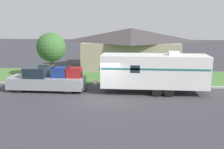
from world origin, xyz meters
The scene contains 8 objects.
ground_plane centered at (0.00, 0.00, 0.00)m, with size 120.00×120.00×0.00m, color #38383D.
curb_strip centered at (0.00, 3.75, 0.07)m, with size 80.00×0.30×0.14m.
lawn_strip centered at (0.00, 7.40, 0.01)m, with size 80.00×7.00×0.03m.
house_across_street centered at (1.81, 12.98, 2.43)m, with size 11.75×7.55×4.70m.
pickup_truck centered at (-4.70, 1.90, 0.88)m, with size 6.14×2.06×2.03m.
travel_trailer centered at (3.75, 1.90, 1.75)m, with size 9.24×2.22×3.27m.
mailbox centered at (-3.98, 4.87, 1.08)m, with size 0.48×0.20×1.41m.
tree_in_yard centered at (-5.80, 6.41, 3.01)m, with size 2.80×2.80×4.42m.
Camera 1 is at (2.16, -17.08, 5.47)m, focal length 40.00 mm.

